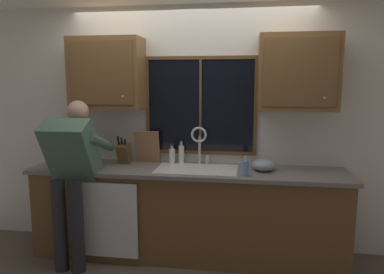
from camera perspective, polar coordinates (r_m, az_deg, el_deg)
back_wall at (r=3.89m, az=0.05°, el=1.34°), size 5.48×0.12×2.55m
window_glass at (r=3.78m, az=1.36°, el=4.94°), size 1.10×0.02×0.95m
window_frame_top at (r=3.77m, az=1.37°, el=12.41°), size 1.17×0.02×0.04m
window_frame_bottom at (r=3.84m, az=1.32°, el=-2.43°), size 1.17×0.02×0.04m
window_frame_left at (r=3.88m, az=-7.02°, el=4.98°), size 0.04×0.02×0.95m
window_frame_right at (r=3.74m, az=10.02°, el=4.76°), size 0.03×0.02×0.95m
window_mullion_center at (r=3.77m, az=1.34°, el=4.92°), size 0.02×0.02×0.95m
lower_cabinet_run at (r=3.76m, az=-0.76°, el=-12.10°), size 3.08×0.58×0.88m
countertop at (r=3.60m, az=-0.83°, el=-5.36°), size 3.14×0.62×0.04m
dishwasher_front at (r=3.65m, az=-13.24°, el=-12.69°), size 0.60×0.02×0.74m
upper_cabinet_left at (r=3.85m, az=-13.29°, el=9.76°), size 0.74×0.36×0.72m
upper_cabinet_right at (r=3.61m, az=16.37°, el=9.71°), size 0.74×0.36×0.72m
sink at (r=3.61m, az=0.74°, el=-6.57°), size 0.80×0.46×0.21m
faucet at (r=3.71m, az=1.24°, el=-0.61°), size 0.18×0.09×0.40m
person_standing at (r=3.60m, az=-18.47°, el=-4.61°), size 0.53×0.67×1.60m
knife_block at (r=3.87m, az=-10.71°, el=-2.56°), size 0.12×0.18×0.32m
cutting_board at (r=3.87m, az=-7.07°, el=-1.53°), size 0.26×0.09×0.34m
mixing_bowl at (r=3.59m, az=11.22°, el=-4.36°), size 0.24×0.24×0.12m
soap_dispenser at (r=3.36m, az=8.43°, el=-4.86°), size 0.06×0.07×0.19m
bottle_green_glass at (r=3.81m, az=-3.18°, el=-2.95°), size 0.07×0.07×0.21m
bottle_tall_clear at (r=3.81m, az=-1.70°, el=-2.68°), size 0.06×0.06×0.25m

